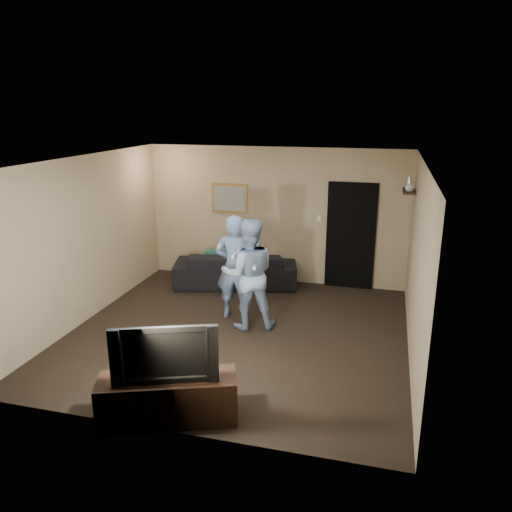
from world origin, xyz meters
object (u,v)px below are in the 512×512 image
(sofa, at_px, (236,268))
(wii_player_left, at_px, (235,267))
(television, at_px, (165,351))
(tv_console, at_px, (168,399))
(wii_player_right, at_px, (249,274))

(sofa, distance_m, wii_player_left, 1.61)
(television, xyz_separation_m, wii_player_left, (-0.12, 2.86, 0.01))
(television, bearing_deg, wii_player_left, 71.62)
(tv_console, xyz_separation_m, television, (0.00, 0.00, 0.59))
(tv_console, bearing_deg, wii_player_left, 71.62)
(sofa, height_order, wii_player_left, wii_player_left)
(sofa, bearing_deg, television, 83.56)
(television, xyz_separation_m, wii_player_right, (0.20, 2.56, 0.03))
(tv_console, distance_m, television, 0.59)
(television, relative_size, wii_player_left, 0.66)
(sofa, relative_size, wii_player_left, 1.35)
(tv_console, xyz_separation_m, wii_player_left, (-0.12, 2.86, 0.60))
(tv_console, height_order, wii_player_left, wii_player_left)
(sofa, bearing_deg, tv_console, 83.56)
(sofa, distance_m, television, 4.39)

